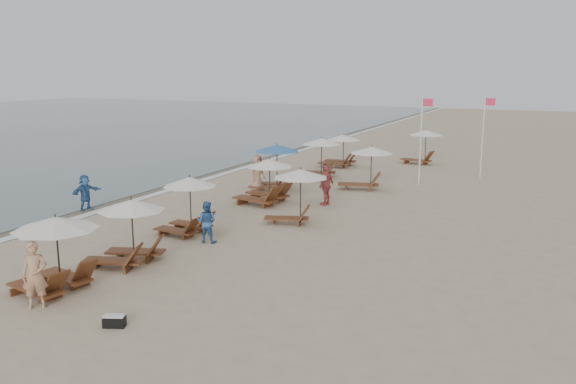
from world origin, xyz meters
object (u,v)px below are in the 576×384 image
at_px(lounger_station_1, 127,233).
at_px(lounger_station_6, 340,151).
at_px(waterline_walker, 85,192).
at_px(duffel_bag, 114,321).
at_px(lounger_station_2, 186,205).
at_px(inland_station_2, 422,143).
at_px(beachgoer_far_a, 326,185).
at_px(lounger_station_5, 318,159).
at_px(beachgoer_mid_a, 207,222).
at_px(inland_station_0, 295,188).
at_px(inland_station_1, 365,165).
at_px(flag_pole_near, 421,136).
at_px(lounger_station_3, 264,183).
at_px(beachgoer_far_b, 257,173).
at_px(lounger_station_4, 274,165).
at_px(lounger_station_0, 53,252).
at_px(beachgoer_near, 35,275).

height_order(lounger_station_1, lounger_station_6, lounger_station_1).
height_order(waterline_walker, duffel_bag, waterline_walker).
height_order(lounger_station_2, waterline_walker, lounger_station_2).
distance_m(lounger_station_1, waterline_walker, 8.41).
bearing_deg(inland_station_2, beachgoer_far_a, -94.84).
height_order(lounger_station_5, beachgoer_mid_a, lounger_station_5).
height_order(lounger_station_6, inland_station_2, inland_station_2).
bearing_deg(inland_station_0, lounger_station_1, -111.20).
bearing_deg(waterline_walker, beachgoer_far_a, -48.88).
distance_m(inland_station_1, duffel_bag, 18.78).
height_order(lounger_station_1, inland_station_2, inland_station_2).
bearing_deg(lounger_station_6, beachgoer_mid_a, -84.77).
xyz_separation_m(lounger_station_6, flag_pole_near, (6.06, -3.88, 1.64)).
relative_size(lounger_station_3, beachgoer_mid_a, 1.81).
relative_size(lounger_station_1, lounger_station_6, 0.96).
bearing_deg(lounger_station_1, beachgoer_far_b, 98.44).
relative_size(lounger_station_4, beachgoer_mid_a, 1.66).
bearing_deg(lounger_station_5, lounger_station_6, 94.46).
height_order(lounger_station_0, flag_pole_near, flag_pole_near).
height_order(lounger_station_6, duffel_bag, lounger_station_6).
xyz_separation_m(lounger_station_2, inland_station_0, (3.09, 3.17, 0.34)).
relative_size(lounger_station_2, inland_station_2, 0.85).
relative_size(lounger_station_1, beachgoer_far_b, 1.36).
xyz_separation_m(lounger_station_0, lounger_station_6, (-0.45, 24.02, -0.15)).
bearing_deg(flag_pole_near, lounger_station_5, -173.57).
height_order(beachgoer_far_a, beachgoer_far_b, beachgoer_far_a).
distance_m(lounger_station_0, beachgoer_near, 1.20).
relative_size(lounger_station_2, lounger_station_5, 0.88).
bearing_deg(duffel_bag, inland_station_1, 89.29).
relative_size(lounger_station_5, beachgoer_far_b, 1.44).
xyz_separation_m(beachgoer_mid_a, flag_pole_near, (4.41, 14.19, 1.89)).
relative_size(lounger_station_0, beachgoer_far_a, 1.40).
relative_size(lounger_station_3, inland_station_2, 1.00).
bearing_deg(inland_station_1, waterline_walker, -135.08).
relative_size(lounger_station_3, beachgoer_near, 1.52).
bearing_deg(beachgoer_far_b, lounger_station_4, -36.21).
relative_size(lounger_station_6, beachgoer_mid_a, 1.72).
height_order(lounger_station_4, flag_pole_near, flag_pole_near).
bearing_deg(lounger_station_2, lounger_station_1, -84.29).
distance_m(lounger_station_2, lounger_station_5, 12.91).
xyz_separation_m(lounger_station_6, inland_station_0, (3.43, -14.26, 0.45)).
bearing_deg(beachgoer_far_a, beachgoer_far_b, -99.88).
relative_size(lounger_station_4, lounger_station_5, 0.95).
distance_m(lounger_station_0, beachgoer_far_b, 14.98).
height_order(lounger_station_4, inland_station_1, lounger_station_4).
distance_m(lounger_station_2, beachgoer_far_a, 7.44).
bearing_deg(flag_pole_near, beachgoer_mid_a, -107.26).
relative_size(beachgoer_far_a, waterline_walker, 1.17).
bearing_deg(inland_station_2, beachgoer_far_b, -114.20).
relative_size(lounger_station_5, inland_station_2, 0.96).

